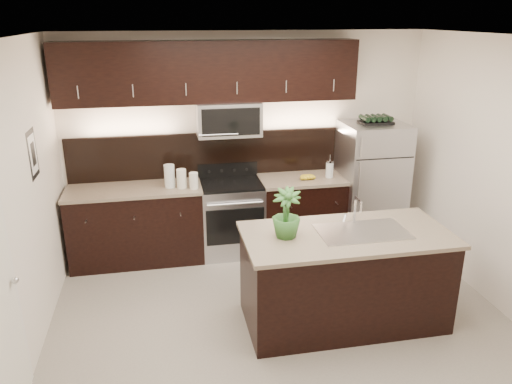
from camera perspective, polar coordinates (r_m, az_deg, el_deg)
ground at (r=5.08m, az=3.07°, el=-14.85°), size 4.50×4.50×0.00m
room_walls at (r=4.29m, az=2.16°, el=3.68°), size 4.52×4.02×2.71m
counter_run at (r=6.25m, az=-4.68°, el=-3.04°), size 3.51×0.65×0.94m
upper_fixtures at (r=5.97m, az=-5.04°, el=12.49°), size 3.49×0.40×1.66m
island at (r=4.98m, az=10.04°, el=-9.56°), size 1.96×0.96×0.94m
sink_faucet at (r=4.83m, az=12.01°, el=-4.25°), size 0.84×0.50×0.28m
refrigerator at (r=6.59m, az=12.95°, el=0.79°), size 0.77×0.70×1.60m
wine_rack at (r=6.38m, az=13.53°, el=8.02°), size 0.40×0.25×0.10m
plant at (r=4.54m, az=3.48°, el=-2.44°), size 0.33×0.33×0.46m
canisters at (r=5.94m, az=-8.83°, el=1.61°), size 0.39×0.22×0.27m
french_press at (r=6.32m, az=8.40°, el=2.61°), size 0.10×0.10×0.28m
bananas at (r=6.21m, az=5.34°, el=1.71°), size 0.22×0.17×0.06m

